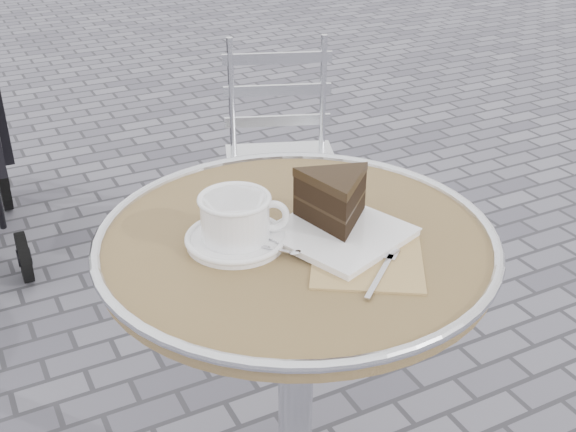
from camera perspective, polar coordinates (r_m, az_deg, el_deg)
name	(u,v)px	position (r m, az deg, el deg)	size (l,w,h in m)	color
cafe_table	(296,311)	(1.37, 0.64, -7.54)	(0.72, 0.72, 0.74)	silver
cappuccino_set	(237,223)	(1.24, -4.08, -0.56)	(0.18, 0.19, 0.09)	white
cake_plate_set	(337,207)	(1.27, 3.90, 0.75)	(0.26, 0.34, 0.11)	tan
bistro_chair	(280,133)	(2.37, -0.65, 6.58)	(0.46, 0.46, 0.79)	silver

